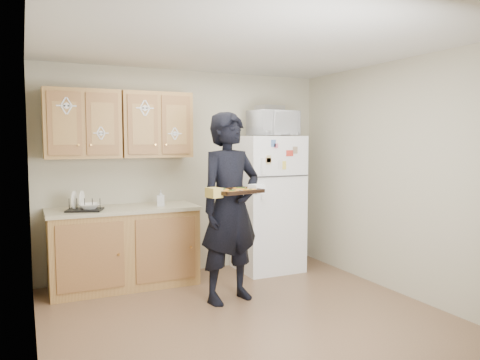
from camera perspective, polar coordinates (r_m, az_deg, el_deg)
name	(u,v)px	position (r m, az deg, el deg)	size (l,w,h in m)	color
floor	(250,319)	(4.50, 1.18, -16.61)	(3.60, 3.60, 0.00)	brown
ceiling	(250,43)	(4.28, 1.24, 16.35)	(3.60, 3.60, 0.00)	silver
wall_back	(187,172)	(5.87, -6.54, 0.94)	(3.60, 0.04, 2.50)	#AEA78D
wall_front	(393,212)	(2.72, 18.16, -3.78)	(3.60, 0.04, 2.50)	#AEA78D
wall_left	(31,194)	(3.78, -24.08, -1.60)	(0.04, 3.60, 2.50)	#AEA78D
wall_right	(402,178)	(5.25, 19.13, 0.25)	(0.04, 3.60, 2.50)	#AEA78D
refrigerator	(267,203)	(5.95, 3.36, -2.86)	(0.75, 0.70, 1.70)	white
base_cabinet	(124,249)	(5.47, -13.94, -8.14)	(1.60, 0.60, 0.86)	brown
countertop	(123,209)	(5.39, -14.03, -3.48)	(1.64, 0.64, 0.04)	#B5AF8B
upper_cab_left	(82,124)	(5.41, -18.70, 6.48)	(0.80, 0.33, 0.75)	brown
upper_cab_right	(156,125)	(5.56, -10.22, 6.61)	(0.80, 0.33, 0.75)	brown
cereal_box	(292,249)	(6.53, 6.35, -8.34)	(0.20, 0.07, 0.32)	#BE9243
person	(230,208)	(4.76, -1.21, -3.37)	(0.70, 0.46, 1.93)	black
baking_tray	(236,192)	(4.44, -0.52, -1.45)	(0.45, 0.33, 0.04)	black
pizza_front_left	(232,191)	(4.32, -1.01, -1.41)	(0.15, 0.15, 0.02)	orange
pizza_front_right	(249,190)	(4.45, 1.14, -1.22)	(0.15, 0.15, 0.02)	orange
pizza_back_left	(222,190)	(4.44, -2.17, -1.24)	(0.15, 0.15, 0.02)	orange
pizza_back_right	(240,189)	(4.57, -0.05, -1.07)	(0.15, 0.15, 0.02)	orange
microwave	(273,123)	(5.88, 4.07, 6.89)	(0.57, 0.39, 0.32)	white
foil_pan	(270,108)	(5.90, 3.63, 8.75)	(0.32, 0.22, 0.07)	#A8A9AF
dish_rack	(85,204)	(5.24, -18.41, -2.81)	(0.36, 0.27, 0.14)	black
bowl	(89,206)	(5.25, -17.91, -3.07)	(0.23, 0.23, 0.06)	white
soap_bottle	(161,198)	(5.40, -9.64, -2.19)	(0.08, 0.08, 0.18)	white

